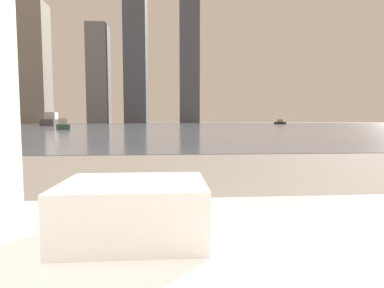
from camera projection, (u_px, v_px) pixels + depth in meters
towel_stack at (134, 210)px, 0.63m from camera, size 0.30×0.21×0.12m
harbor_water at (172, 125)px, 61.53m from camera, size 180.00×110.00×0.01m
harbor_boat_0 at (52, 121)px, 47.74m from camera, size 2.55×5.88×2.14m
harbor_boat_1 at (63, 126)px, 26.76m from camera, size 1.91×2.73×0.97m
harbor_boat_2 at (280, 122)px, 70.35m from camera, size 2.01×3.19×1.13m
harbor_boat_4 at (4, 123)px, 43.78m from camera, size 1.73×3.24×1.16m
skyline_tower_0 at (33, 63)px, 111.87m from camera, size 10.68×8.83×44.39m
skyline_tower_1 at (99, 74)px, 113.86m from camera, size 7.51×8.50×36.86m
skyline_tower_2 at (136, 40)px, 113.85m from camera, size 8.16×12.01×62.89m
skyline_tower_3 at (189, 21)px, 114.70m from camera, size 7.29×10.10×78.22m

